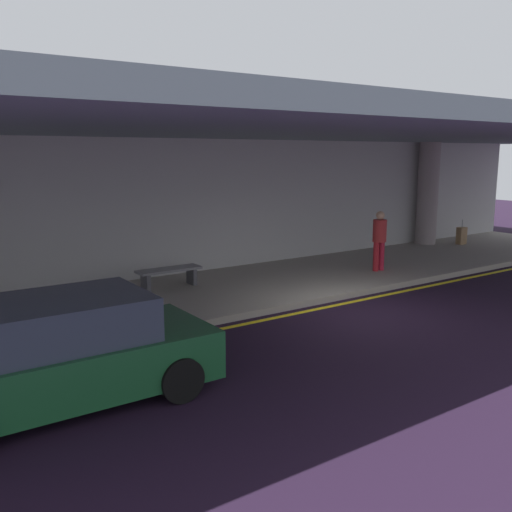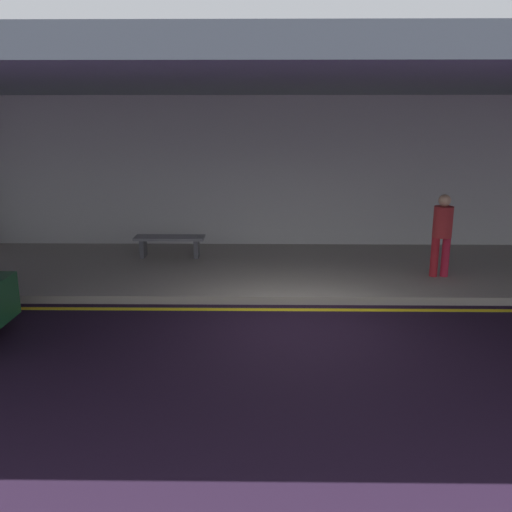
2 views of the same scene
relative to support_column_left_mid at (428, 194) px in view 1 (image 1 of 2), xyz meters
The scene contains 10 objects.
ground_plane 9.51m from the support_column_left_mid, 149.27° to the right, with size 60.00×60.00×0.00m, color black.
sidewalk 8.39m from the support_column_left_mid, 168.31° to the right, with size 26.00×4.20×0.15m, color gray.
lane_stripe_yellow 9.17m from the support_column_left_mid, 153.33° to the right, with size 26.00×0.14×0.01m, color yellow.
support_column_left_mid is the anchor object (origin of this frame).
ceiling_overhang 8.52m from the support_column_left_mid, 164.92° to the right, with size 28.00×13.20×0.30m, color gray.
terminal_back_wall 8.02m from the support_column_left_mid, behind, with size 26.00×0.30×3.80m, color #B6B5B4.
car_dark_green 15.70m from the support_column_left_mid, 158.94° to the right, with size 4.10×1.92×1.50m.
traveler_with_luggage 5.60m from the support_column_left_mid, 154.53° to the right, with size 0.38×0.38×1.68m.
suitcase_upright_primary 1.98m from the support_column_left_mid, 42.05° to the right, with size 0.36×0.22×0.90m.
bench_metal 10.87m from the support_column_left_mid, behind, with size 1.60×0.50×0.48m.
Camera 1 is at (-8.53, -8.27, 3.40)m, focal length 38.92 mm.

